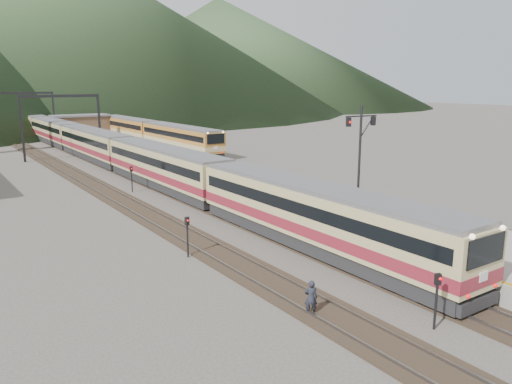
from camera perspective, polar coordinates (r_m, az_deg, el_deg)
ground at (r=22.72m, az=24.59°, el=-13.00°), size 400.00×400.00×0.00m
track_main at (r=54.10m, az=-14.29°, el=2.09°), size 2.60×200.00×0.23m
track_far at (r=52.64m, az=-19.39°, el=1.50°), size 2.60×200.00×0.23m
track_second at (r=58.95m, az=-3.75°, el=3.26°), size 2.60×200.00×0.23m
platform at (r=54.37m, az=-8.04°, el=2.87°), size 8.00×100.00×1.00m
gantry_near at (r=67.01m, az=-21.37°, el=8.29°), size 9.55×0.25×8.00m
gantry_far at (r=91.50m, az=-25.03°, el=8.83°), size 9.55×0.25×8.00m
station_shed at (r=91.52m, az=-19.40°, el=7.38°), size 9.40×4.40×3.10m
hill_b at (r=246.54m, az=-24.07°, el=17.83°), size 220.00×220.00×75.00m
hill_c at (r=255.18m, az=-4.29°, el=15.77°), size 160.00×160.00×50.00m
main_train at (r=64.76m, az=-17.97°, el=5.28°), size 3.00×102.78×3.66m
second_train at (r=77.58m, az=-11.83°, el=6.61°), size 2.85×38.88×3.48m
signal_mast at (r=28.97m, az=11.76°, el=4.19°), size 2.20×0.34×7.10m
short_signal_a at (r=20.51m, az=19.95°, el=-10.87°), size 0.27×0.23×2.27m
short_signal_b at (r=44.61m, az=-14.04°, el=1.82°), size 0.23×0.18×2.27m
short_signal_c at (r=27.27m, az=-7.86°, el=-4.48°), size 0.26×0.23×2.27m
worker at (r=20.85m, az=6.30°, el=-11.93°), size 0.66×0.61×1.50m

